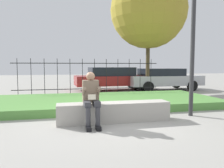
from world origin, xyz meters
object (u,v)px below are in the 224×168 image
car_parked_center (114,78)px  car_parked_right (163,78)px  tree_behind_fence (148,10)px  person_seated_reader (91,96)px  stone_bench (114,113)px  street_lamp (193,37)px

car_parked_center → car_parked_right: 2.94m
car_parked_right → tree_behind_fence: (-1.30, -0.82, 3.69)m
person_seated_reader → car_parked_center: bearing=73.1°
stone_bench → street_lamp: bearing=4.1°
car_parked_center → street_lamp: 7.06m
stone_bench → car_parked_center: bearing=77.2°
car_parked_center → car_parked_right: size_ratio=1.05×
tree_behind_fence → person_seated_reader: bearing=-122.5°
car_parked_right → stone_bench: bearing=-126.1°
street_lamp → tree_behind_fence: size_ratio=0.56×
stone_bench → tree_behind_fence: size_ratio=0.45×
person_seated_reader → car_parked_right: bearing=53.1°
car_parked_right → street_lamp: size_ratio=1.23×
street_lamp → tree_behind_fence: bearing=81.1°
car_parked_center → person_seated_reader: bearing=-109.7°
person_seated_reader → tree_behind_fence: bearing=57.5°
stone_bench → person_seated_reader: person_seated_reader is taller
stone_bench → street_lamp: (2.32, 0.17, 2.03)m
stone_bench → car_parked_right: bearing=55.5°
car_parked_center → street_lamp: bearing=-86.8°
person_seated_reader → tree_behind_fence: 8.00m
car_parked_center → car_parked_right: car_parked_center is taller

